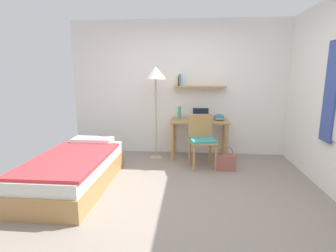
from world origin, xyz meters
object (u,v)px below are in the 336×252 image
at_px(desk, 199,127).
at_px(desk_chair, 202,138).
at_px(laptop, 201,117).
at_px(book_stack, 219,117).
at_px(handbag, 226,162).
at_px(water_bottle, 179,113).
at_px(bed, 75,171).
at_px(standing_lamp, 156,78).

bearing_deg(desk, desk_chair, -86.06).
relative_size(laptop, book_stack, 1.31).
bearing_deg(handbag, water_bottle, 138.15).
distance_m(desk_chair, laptop, 0.58).
bearing_deg(desk_chair, desk, 93.94).
height_order(laptop, book_stack, laptop).
bearing_deg(desk_chair, water_bottle, 126.26).
bearing_deg(desk, water_bottle, 168.24).
height_order(laptop, handbag, laptop).
height_order(desk, book_stack, book_stack).
height_order(water_bottle, handbag, water_bottle).
distance_m(desk_chair, handbag, 0.56).
distance_m(bed, laptop, 2.41).
height_order(desk, handbag, desk).
relative_size(desk_chair, standing_lamp, 0.53).
xyz_separation_m(desk_chair, laptop, (-0.01, 0.50, 0.28)).
bearing_deg(bed, water_bottle, 48.00).
xyz_separation_m(bed, laptop, (1.81, 1.50, 0.55)).
relative_size(bed, book_stack, 8.06).
xyz_separation_m(desk, book_stack, (0.37, 0.03, 0.19)).
distance_m(water_bottle, handbag, 1.30).
distance_m(desk, handbag, 0.90).
relative_size(desk, handbag, 2.55).
relative_size(bed, laptop, 6.14).
relative_size(bed, standing_lamp, 1.09).
bearing_deg(standing_lamp, desk, 7.89).
bearing_deg(desk, handbag, -56.33).
relative_size(desk, laptop, 3.54).
bearing_deg(standing_lamp, book_stack, 6.79).
xyz_separation_m(desk_chair, handbag, (0.40, -0.16, -0.36)).
xyz_separation_m(desk, laptop, (0.02, 0.02, 0.20)).
relative_size(desk_chair, water_bottle, 3.78).
height_order(desk, laptop, laptop).
xyz_separation_m(desk, water_bottle, (-0.38, 0.08, 0.26)).
relative_size(standing_lamp, water_bottle, 7.18).
xyz_separation_m(desk_chair, book_stack, (0.34, 0.51, 0.28)).
bearing_deg(laptop, desk, -142.62).
distance_m(desk, desk_chair, 0.49).
bearing_deg(handbag, book_stack, 95.21).
distance_m(bed, water_bottle, 2.19).
relative_size(bed, desk_chair, 2.07).
height_order(desk, standing_lamp, standing_lamp).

